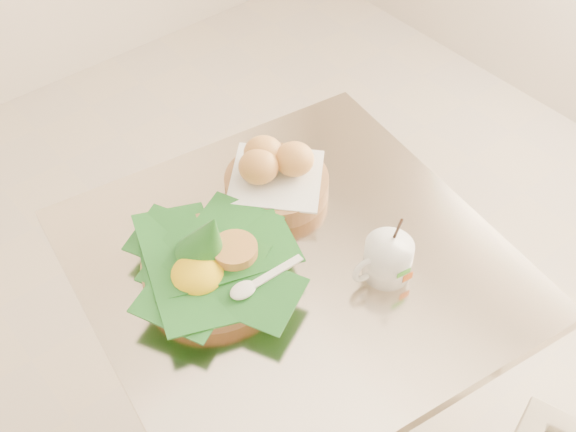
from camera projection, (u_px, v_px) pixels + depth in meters
cafe_table at (293, 332)px, 1.42m from camera, size 0.79×0.79×0.75m
rice_basket at (211, 263)px, 1.20m from camera, size 0.29×0.29×0.15m
bread_basket at (275, 175)px, 1.35m from camera, size 0.24×0.24×0.10m
coffee_mug at (387, 259)px, 1.21m from camera, size 0.11×0.09×0.14m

